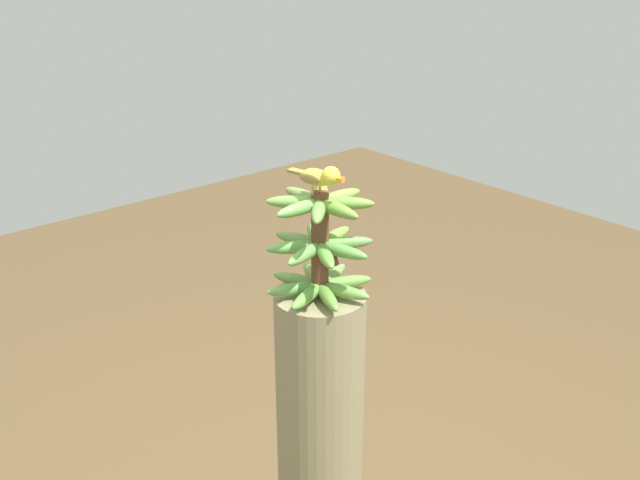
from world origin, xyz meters
TOP-DOWN VIEW (x-y plane):
  - banana_tree at (0.00, 0.00)m, footprint 0.25×0.25m
  - banana_bunch at (0.00, 0.00)m, footprint 0.28×0.28m
  - perched_bird at (0.02, -0.01)m, footprint 0.17×0.06m

SIDE VIEW (x-z plane):
  - banana_tree at x=0.00m, z-range 0.00..1.19m
  - banana_bunch at x=0.00m, z-range 1.19..1.47m
  - perched_bird at x=0.02m, z-range 1.48..1.56m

